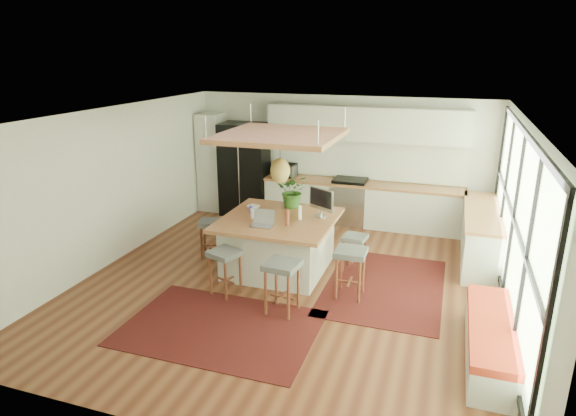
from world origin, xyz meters
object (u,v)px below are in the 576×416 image
(island, at_px, (279,244))
(microwave, at_px, (284,169))
(stool_near_left, at_px, (225,273))
(island_plant, at_px, (293,194))
(stool_right_front, at_px, (350,275))
(stool_right_back, at_px, (354,251))
(laptop, at_px, (262,219))
(stool_near_right, at_px, (282,290))
(monitor, at_px, (321,202))
(fridge, at_px, (245,174))
(stool_left_side, at_px, (212,238))

(island, relative_size, microwave, 3.55)
(stool_near_left, distance_m, island_plant, 2.01)
(stool_right_front, xyz_separation_m, island_plant, (-1.31, 1.25, 0.81))
(stool_right_back, bearing_deg, island, -163.32)
(island, distance_m, stool_right_front, 1.48)
(laptop, bearing_deg, stool_right_back, 28.04)
(stool_right_front, distance_m, stool_right_back, 0.97)
(stool_near_right, bearing_deg, microwave, 108.56)
(monitor, distance_m, microwave, 2.89)
(stool_near_right, height_order, monitor, monitor)
(stool_near_right, relative_size, microwave, 1.50)
(laptop, height_order, monitor, monitor)
(fridge, distance_m, island_plant, 2.76)
(stool_right_front, bearing_deg, monitor, 128.43)
(island, distance_m, microwave, 2.97)
(fridge, relative_size, microwave, 3.97)
(monitor, height_order, microwave, monitor)
(stool_right_front, bearing_deg, stool_near_left, -164.13)
(island, height_order, stool_right_back, island)
(stool_left_side, bearing_deg, island, -5.90)
(stool_left_side, relative_size, laptop, 1.83)
(stool_right_front, xyz_separation_m, stool_left_side, (-2.70, 0.73, 0.00))
(stool_right_back, xyz_separation_m, island_plant, (-1.19, 0.29, 0.81))
(microwave, bearing_deg, island_plant, -63.25)
(stool_near_left, distance_m, monitor, 1.98)
(island, bearing_deg, stool_left_side, 174.10)
(stool_left_side, xyz_separation_m, laptop, (1.23, -0.60, 0.70))
(fridge, relative_size, stool_right_front, 2.68)
(island, xyz_separation_m, stool_near_left, (-0.47, -1.11, -0.11))
(island, distance_m, stool_near_left, 1.21)
(laptop, distance_m, island_plant, 1.14)
(stool_near_left, relative_size, microwave, 1.37)
(fridge, height_order, stool_near_right, fridge)
(stool_right_front, relative_size, laptop, 2.04)
(fridge, xyz_separation_m, stool_right_front, (3.13, -3.31, -0.57))
(laptop, bearing_deg, island_plant, 78.39)
(microwave, distance_m, island_plant, 2.29)
(stool_near_left, distance_m, stool_right_back, 2.26)
(island, bearing_deg, stool_near_left, -113.16)
(stool_near_left, bearing_deg, monitor, 51.30)
(stool_near_right, bearing_deg, stool_right_back, 68.23)
(stool_near_left, relative_size, island_plant, 1.18)
(stool_right_back, distance_m, laptop, 1.73)
(stool_right_back, relative_size, microwave, 1.22)
(monitor, bearing_deg, island_plant, 179.48)
(laptop, bearing_deg, stool_left_side, 150.28)
(stool_right_front, bearing_deg, stool_near_right, -136.34)
(stool_right_front, relative_size, monitor, 1.42)
(microwave, bearing_deg, monitor, -54.90)
(stool_near_left, xyz_separation_m, microwave, (-0.38, 3.88, 0.75))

